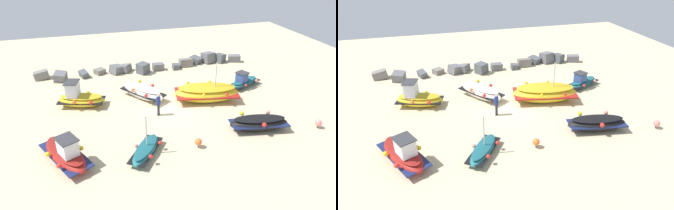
{
  "view_description": "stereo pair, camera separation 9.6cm",
  "coord_description": "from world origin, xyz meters",
  "views": [
    {
      "loc": [
        -6.25,
        -20.87,
        11.74
      ],
      "look_at": [
        -0.64,
        -1.27,
        0.9
      ],
      "focal_mm": 32.7,
      "sensor_mm": 36.0,
      "label": 1
    },
    {
      "loc": [
        -6.16,
        -20.9,
        11.74
      ],
      "look_at": [
        -0.64,
        -1.27,
        0.9
      ],
      "focal_mm": 32.7,
      "sensor_mm": 36.0,
      "label": 2
    }
  ],
  "objects": [
    {
      "name": "breakwater_rocks",
      "position": [
        0.24,
        8.46,
        0.41
      ],
      "size": [
        21.75,
        2.85,
        1.31
      ],
      "color": "slate",
      "rests_on": "ground_plane"
    },
    {
      "name": "ground_plane",
      "position": [
        0.0,
        0.0,
        0.0
      ],
      "size": [
        48.82,
        48.82,
        0.0
      ],
      "primitive_type": "plane",
      "color": "beige"
    },
    {
      "name": "mooring_buoy_0",
      "position": [
        9.16,
        -5.95,
        0.42
      ],
      "size": [
        0.49,
        0.49,
        0.66
      ],
      "color": "#3F3F42",
      "rests_on": "ground_plane"
    },
    {
      "name": "fishing_boat_1",
      "position": [
        -7.01,
        2.18,
        0.67
      ],
      "size": [
        4.05,
        2.59,
        2.14
      ],
      "rotation": [
        0.0,
        0.0,
        2.84
      ],
      "color": "gold",
      "rests_on": "ground_plane"
    },
    {
      "name": "fishing_boat_3",
      "position": [
        3.13,
        0.26,
        0.72
      ],
      "size": [
        5.68,
        3.2,
        3.41
      ],
      "rotation": [
        0.0,
        0.0,
        2.95
      ],
      "color": "gold",
      "rests_on": "ground_plane"
    },
    {
      "name": "fishing_boat_6",
      "position": [
        7.57,
        2.0,
        0.46
      ],
      "size": [
        3.6,
        2.55,
        1.52
      ],
      "rotation": [
        0.0,
        0.0,
        3.57
      ],
      "color": "#1E6670",
      "rests_on": "ground_plane"
    },
    {
      "name": "fishing_boat_4",
      "position": [
        -3.33,
        -5.67,
        0.37
      ],
      "size": [
        2.79,
        3.36,
        2.69
      ],
      "rotation": [
        0.0,
        0.0,
        4.11
      ],
      "color": "#1E6670",
      "rests_on": "ground_plane"
    },
    {
      "name": "mooring_buoy_1",
      "position": [
        0.09,
        -5.81,
        0.43
      ],
      "size": [
        0.48,
        0.48,
        0.67
      ],
      "color": "#3F3F42",
      "rests_on": "ground_plane"
    },
    {
      "name": "fishing_boat_5",
      "position": [
        -1.86,
        2.2,
        0.58
      ],
      "size": [
        3.63,
        4.27,
        1.15
      ],
      "rotation": [
        0.0,
        0.0,
        5.34
      ],
      "color": "white",
      "rests_on": "ground_plane"
    },
    {
      "name": "person_walking",
      "position": [
        -1.33,
        -1.02,
        1.03
      ],
      "size": [
        0.32,
        0.32,
        1.77
      ],
      "rotation": [
        0.0,
        0.0,
        5.67
      ],
      "color": "#2D2D38",
      "rests_on": "ground_plane"
    },
    {
      "name": "fishing_boat_0",
      "position": [
        4.96,
        -4.93,
        0.53
      ],
      "size": [
        4.36,
        2.31,
        1.11
      ],
      "rotation": [
        0.0,
        0.0,
        6.11
      ],
      "color": "black",
      "rests_on": "ground_plane"
    },
    {
      "name": "fishing_boat_2",
      "position": [
        -8.08,
        -5.0,
        0.6
      ],
      "size": [
        3.33,
        4.58,
        1.93
      ],
      "rotation": [
        0.0,
        0.0,
        5.18
      ],
      "color": "maroon",
      "rests_on": "ground_plane"
    }
  ]
}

